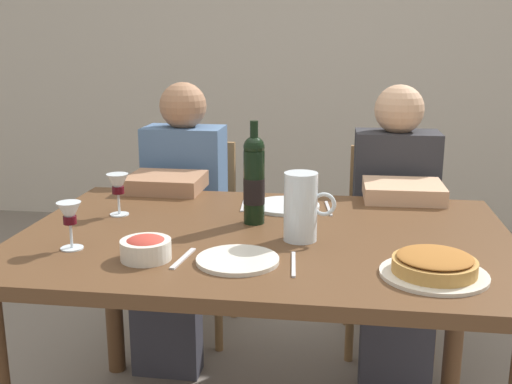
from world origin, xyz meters
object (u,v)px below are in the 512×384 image
object	(u,v)px
water_pitcher	(301,211)
diner_right	(396,223)
diner_left	(179,214)
chair_right	(390,233)
baked_tart	(434,266)
wine_glass_left_diner	(70,216)
dining_table	(264,262)
salad_bowl	(146,247)
dinner_plate_left_setting	(286,206)
wine_bottle	(254,180)
dinner_plate_right_setting	(238,260)
wine_glass_right_diner	(118,186)
chair_left	(193,224)

from	to	relation	value
water_pitcher	diner_right	xyz separation A→B (m)	(0.34, 0.69, -0.23)
diner_left	chair_right	world-z (taller)	diner_left
water_pitcher	baked_tart	world-z (taller)	water_pitcher
wine_glass_left_diner	chair_right	world-z (taller)	wine_glass_left_diner
dining_table	chair_right	world-z (taller)	chair_right
salad_bowl	dinner_plate_left_setting	distance (m)	0.66
wine_bottle	wine_glass_left_diner	bearing A→B (deg)	-145.91
dinner_plate_right_setting	dinner_plate_left_setting	bearing A→B (deg)	82.27
salad_bowl	wine_glass_right_diner	world-z (taller)	wine_glass_right_diner
salad_bowl	diner_left	size ratio (longest dim) A/B	0.12
wine_bottle	diner_left	distance (m)	0.74
water_pitcher	wine_glass_right_diner	size ratio (longest dim) A/B	1.43
water_pitcher	chair_left	distance (m)	1.15
wine_bottle	dinner_plate_right_setting	size ratio (longest dim) A/B	1.48
dinner_plate_right_setting	diner_right	world-z (taller)	diner_right
water_pitcher	chair_right	distance (m)	1.05
chair_right	wine_bottle	bearing A→B (deg)	56.29
dinner_plate_left_setting	diner_right	size ratio (longest dim) A/B	0.21
water_pitcher	wine_bottle	bearing A→B (deg)	136.70
wine_glass_left_diner	diner_left	size ratio (longest dim) A/B	0.12
wine_glass_left_diner	dinner_plate_right_setting	size ratio (longest dim) A/B	0.61
chair_left	diner_left	world-z (taller)	diner_left
diner_right	dining_table	bearing A→B (deg)	53.88
baked_tart	dinner_plate_right_setting	world-z (taller)	baked_tart
wine_bottle	chair_left	world-z (taller)	wine_bottle
chair_right	diner_right	xyz separation A→B (m)	(0.00, -0.24, 0.12)
chair_right	chair_left	bearing A→B (deg)	-1.72
dinner_plate_left_setting	diner_left	bearing A→B (deg)	144.19
water_pitcher	salad_bowl	xyz separation A→B (m)	(-0.40, -0.22, -0.06)
salad_bowl	chair_right	distance (m)	1.40
dinner_plate_right_setting	chair_left	xyz separation A→B (m)	(-0.41, 1.15, -0.27)
salad_bowl	wine_glass_right_diner	bearing A→B (deg)	119.26
chair_left	diner_right	size ratio (longest dim) A/B	0.75
dinner_plate_left_setting	diner_right	world-z (taller)	diner_right
dinner_plate_right_setting	diner_right	bearing A→B (deg)	61.46
dinner_plate_left_setting	dinner_plate_right_setting	xyz separation A→B (m)	(-0.08, -0.56, 0.00)
wine_bottle	baked_tart	distance (m)	0.65
dinner_plate_left_setting	dinner_plate_right_setting	bearing A→B (deg)	-97.73
dining_table	baked_tart	distance (m)	0.56
salad_bowl	wine_glass_right_diner	size ratio (longest dim) A/B	0.97
dining_table	diner_right	size ratio (longest dim) A/B	1.29
wine_glass_right_diner	chair_right	bearing A→B (deg)	38.15
salad_bowl	chair_left	size ratio (longest dim) A/B	0.16
dinner_plate_left_setting	salad_bowl	bearing A→B (deg)	-119.61
diner_left	diner_right	bearing A→B (deg)	-179.70
baked_tart	dinner_plate_right_setting	distance (m)	0.51
wine_glass_right_diner	wine_glass_left_diner	bearing A→B (deg)	-91.98
diner_right	chair_left	bearing A→B (deg)	-16.37
dining_table	dinner_plate_right_setting	xyz separation A→B (m)	(-0.04, -0.25, 0.10)
wine_bottle	water_pitcher	bearing A→B (deg)	-43.30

